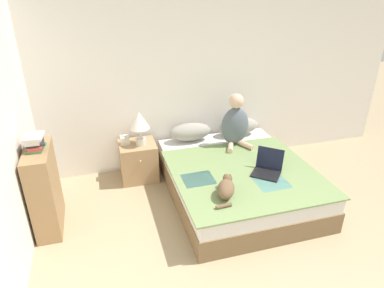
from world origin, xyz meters
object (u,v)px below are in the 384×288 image
pillow_near (190,132)px  bookshelf (45,189)px  laptop_open (267,168)px  book_stack_top (35,142)px  cat_tabby (226,188)px  tissue_box (125,140)px  person_sitting (235,123)px  bed (237,180)px  table_lamp (139,122)px  pillow_far (239,126)px  nightstand (138,161)px

pillow_near → bookshelf: bearing=-156.0°
pillow_near → laptop_open: size_ratio=1.34×
bookshelf → book_stack_top: book_stack_top is taller
cat_tabby → laptop_open: (0.65, 0.31, -0.03)m
tissue_box → person_sitting: bearing=-10.4°
bed → book_stack_top: (-2.26, 0.03, 0.83)m
laptop_open → table_lamp: size_ratio=0.96×
cat_tabby → book_stack_top: book_stack_top is taller
cat_tabby → pillow_near: bearing=25.8°
table_lamp → tissue_box: 0.34m
bed → tissue_box: 1.59m
pillow_far → bookshelf: bearing=-162.3°
laptop_open → nightstand: size_ratio=0.84×
pillow_far → tissue_box: size_ratio=4.27×
pillow_near → bed: bearing=-66.8°
laptop_open → tissue_box: size_ratio=3.19×
bookshelf → pillow_far: bearing=17.7°
person_sitting → bookshelf: bearing=-167.5°
table_lamp → laptop_open: bearing=-37.5°
bookshelf → bed: bearing=-0.6°
table_lamp → bookshelf: table_lamp is taller
bookshelf → nightstand: bearing=34.6°
pillow_near → tissue_box: 0.93m
pillow_near → bookshelf: bookshelf is taller
person_sitting → nightstand: (-1.33, 0.23, -0.50)m
table_lamp → book_stack_top: book_stack_top is taller
table_lamp → bookshelf: 1.42m
bed → bookshelf: (-2.26, 0.02, 0.26)m
bookshelf → table_lamp: bearing=32.2°
person_sitting → table_lamp: bearing=171.4°
pillow_near → bookshelf: size_ratio=0.62×
laptop_open → table_lamp: (-1.35, 1.04, 0.34)m
cat_tabby → laptop_open: bearing=-37.8°
pillow_near → nightstand: pillow_near is taller
person_sitting → book_stack_top: bearing=-167.5°
bed → book_stack_top: size_ratio=8.38×
bed → book_stack_top: bearing=179.3°
table_lamp → bookshelf: (-1.16, -0.73, -0.37)m
pillow_near → pillow_far: size_ratio=1.00×
laptop_open → bookshelf: (-2.52, 0.30, -0.03)m
bed → bookshelf: size_ratio=2.11×
bed → person_sitting: (0.18, 0.57, 0.54)m
pillow_far → nightstand: 1.55m
bookshelf → book_stack_top: 0.57m
laptop_open → nightstand: 1.78m
laptop_open → bookshelf: 2.53m
person_sitting → laptop_open: size_ratio=1.63×
pillow_near → person_sitting: size_ratio=0.82×
book_stack_top → pillow_far: bearing=17.7°
pillow_far → cat_tabby: size_ratio=1.45×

